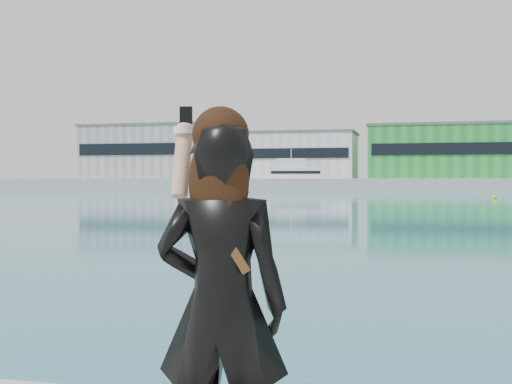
# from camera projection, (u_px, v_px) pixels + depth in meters

# --- Properties ---
(far_quay) EXTENTS (320.00, 40.00, 2.00)m
(far_quay) POSITION_uv_depth(u_px,v_px,m) (406.00, 183.00, 129.71)
(far_quay) COLOR #9E9E99
(far_quay) RESTS_ON ground
(warehouse_grey_left) EXTENTS (26.52, 16.36, 11.50)m
(warehouse_grey_left) POSITION_uv_depth(u_px,v_px,m) (149.00, 152.00, 140.70)
(warehouse_grey_left) COLOR gray
(warehouse_grey_left) RESTS_ON far_quay
(warehouse_white) EXTENTS (24.48, 15.35, 9.50)m
(warehouse_white) POSITION_uv_depth(u_px,v_px,m) (297.00, 155.00, 132.86)
(warehouse_white) COLOR silver
(warehouse_white) RESTS_ON far_quay
(warehouse_green) EXTENTS (30.60, 16.36, 10.50)m
(warehouse_green) POSITION_uv_depth(u_px,v_px,m) (448.00, 152.00, 125.69)
(warehouse_green) COLOR #218437
(warehouse_green) RESTS_ON far_quay
(flagpole_left) EXTENTS (1.28, 0.16, 8.00)m
(flagpole_left) POSITION_uv_depth(u_px,v_px,m) (214.00, 156.00, 129.88)
(flagpole_left) COLOR silver
(flagpole_left) RESTS_ON far_quay
(motor_yacht) EXTENTS (16.73, 6.79, 7.59)m
(motor_yacht) POSITION_uv_depth(u_px,v_px,m) (298.00, 178.00, 120.89)
(motor_yacht) COLOR silver
(motor_yacht) RESTS_ON ground
(buoy_near) EXTENTS (0.50, 0.50, 0.50)m
(buoy_near) POSITION_uv_depth(u_px,v_px,m) (494.00, 199.00, 68.04)
(buoy_near) COLOR yellow
(buoy_near) RESTS_ON ground
(buoy_far) EXTENTS (0.50, 0.50, 0.50)m
(buoy_far) POSITION_uv_depth(u_px,v_px,m) (248.00, 192.00, 96.58)
(buoy_far) COLOR yellow
(buoy_far) RESTS_ON ground
(woman) EXTENTS (0.69, 0.49, 1.89)m
(woman) POSITION_uv_depth(u_px,v_px,m) (221.00, 295.00, 3.10)
(woman) COLOR black
(woman) RESTS_ON near_quay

